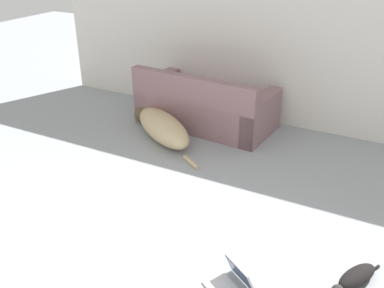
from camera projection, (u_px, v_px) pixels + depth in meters
name	position (u px, v px, depth m)	size (l,w,h in m)	color
wall_back	(292.00, 33.00, 5.64)	(7.44, 0.06, 2.60)	silver
couch	(205.00, 107.00, 6.04)	(1.94, 1.06, 0.82)	gray
dog	(161.00, 126.00, 5.69)	(1.53, 1.08, 0.36)	tan
cat	(355.00, 278.00, 3.36)	(0.34, 0.55, 0.13)	black
laptop_open	(233.00, 280.00, 3.33)	(0.42, 0.42, 0.22)	#B7B7BC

